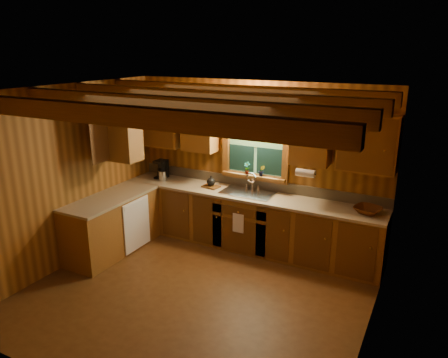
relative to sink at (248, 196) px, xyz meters
name	(u,v)px	position (x,y,z in m)	size (l,w,h in m)	color
room	(194,200)	(0.00, -1.60, 0.44)	(4.20, 4.20, 4.20)	#543114
ceiling_beams	(191,101)	(0.00, -1.60, 1.63)	(4.20, 2.54, 0.18)	brown
base_cabinets	(210,222)	(-0.49, -0.32, -0.43)	(4.20, 2.22, 0.86)	brown
countertop	(211,195)	(-0.48, -0.31, 0.02)	(4.20, 2.24, 0.04)	tan
backsplash	(255,183)	(0.00, 0.28, 0.12)	(4.20, 0.02, 0.16)	#9A8967
dishwasher_panel	(137,225)	(-1.47, -0.92, -0.43)	(0.02, 0.60, 0.80)	white
upper_cabinets	(210,132)	(-0.56, -0.18, 0.98)	(4.19, 1.77, 0.78)	brown
window	(255,150)	(0.00, 0.26, 0.67)	(1.12, 0.08, 1.00)	brown
window_sill	(254,176)	(0.00, 0.22, 0.26)	(1.06, 0.14, 0.04)	brown
wall_sconce	(253,111)	(0.00, 0.14, 1.31)	(0.45, 0.21, 0.17)	black
paper_towel_roll	(305,173)	(0.92, -0.07, 0.51)	(0.11, 0.11, 0.27)	white
dish_towel	(238,223)	(0.00, -0.34, -0.34)	(0.18, 0.01, 0.30)	white
sink	(248,196)	(0.00, 0.00, 0.00)	(0.82, 0.48, 0.43)	silver
coffee_maker	(162,169)	(-1.67, 0.07, 0.20)	(0.18, 0.23, 0.32)	black
utensil_crock	(163,175)	(-1.56, -0.06, 0.14)	(0.13, 0.13, 0.38)	silver
cutting_board	(211,187)	(-0.65, -0.01, 0.06)	(0.27, 0.19, 0.02)	#593313
teakettle	(211,182)	(-0.65, -0.01, 0.14)	(0.14, 0.14, 0.17)	black
wicker_basket	(368,210)	(1.80, -0.01, 0.09)	(0.36, 0.36, 0.09)	#48230C
potted_plant_left	(247,168)	(-0.11, 0.20, 0.38)	(0.11, 0.07, 0.20)	#593313
potted_plant_right	(262,171)	(0.14, 0.21, 0.37)	(0.10, 0.08, 0.18)	#593313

